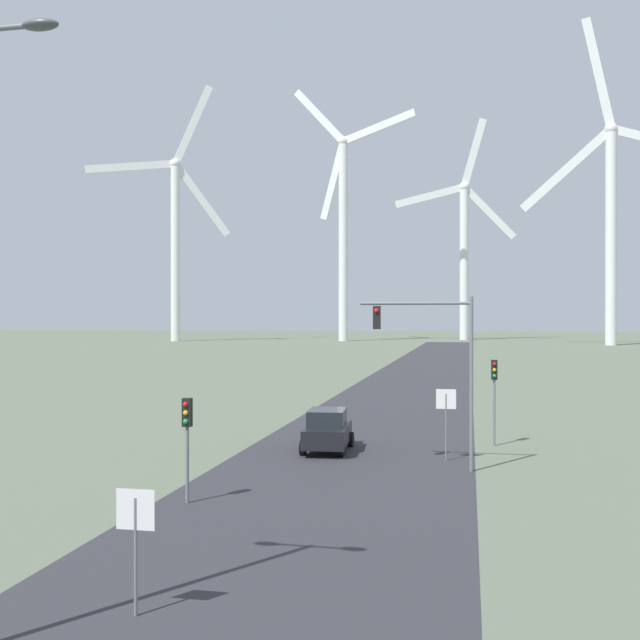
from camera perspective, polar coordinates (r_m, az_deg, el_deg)
The scene contains 11 objects.
road_surface at distance 55.86m, azimuth 6.39°, elevation -5.79°, with size 10.00×240.00×0.01m.
stop_sign_near at distance 15.65m, azimuth -13.87°, elevation -15.08°, with size 0.81×0.07×2.50m.
stop_sign_far at distance 31.14m, azimuth 9.58°, elevation -6.83°, with size 0.81×0.07×2.93m.
traffic_light_post_near_left at distance 24.16m, azimuth -10.10°, elevation -7.96°, with size 0.28×0.33×3.31m.
traffic_light_post_near_right at distance 35.05m, azimuth 13.14°, elevation -4.68°, with size 0.28×0.34×3.92m.
traffic_light_mast_overhead at distance 28.99m, azimuth 8.69°, elevation -2.13°, with size 4.32×0.35×6.65m.
car_approaching at distance 33.09m, azimuth 0.58°, elevation -8.39°, with size 2.10×4.22×1.83m.
wind_turbine_far_left at distance 184.19m, azimuth -10.96°, elevation 6.79°, with size 30.52×16.12×62.22m.
wind_turbine_left at distance 182.74m, azimuth 1.78°, elevation 7.71°, with size 31.27×11.08×62.93m.
wind_turbine_center at distance 194.19m, azimuth 10.92°, elevation 5.70°, with size 30.33×5.98×56.31m.
wind_turbine_right at distance 166.33m, azimuth 21.28°, elevation 7.96°, with size 40.92×2.60×67.78m.
Camera 1 is at (4.77, -7.34, 5.88)m, focal length 42.00 mm.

